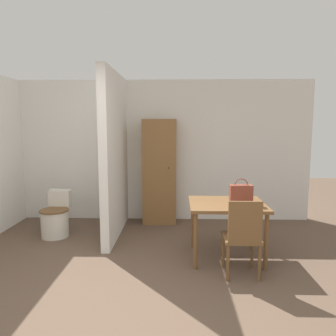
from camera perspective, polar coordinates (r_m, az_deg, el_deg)
The scene contains 8 objects.
ground_plane at distance 3.16m, azimuth -7.98°, elevation -25.46°, with size 16.00×16.00×0.00m, color brown.
wall_back at distance 5.94m, azimuth -2.91°, elevation 3.02°, with size 5.67×0.12×2.50m.
partition_wall at distance 5.12m, azimuth -9.21°, elevation 2.21°, with size 0.12×1.67×2.50m.
dining_table at distance 4.28m, azimuth 10.21°, elevation -7.10°, with size 0.95×0.82×0.73m.
wooden_chair at distance 3.82m, azimuth 12.85°, elevation -11.36°, with size 0.41×0.41×0.91m.
toilet at distance 5.43m, azimuth -18.95°, elevation -8.27°, with size 0.44×0.59×0.68m.
handbag at distance 4.17m, azimuth 12.59°, elevation -4.52°, with size 0.28×0.12×0.33m.
wooden_cabinet at distance 5.70m, azimuth -1.47°, elevation -0.63°, with size 0.58×0.39×1.81m.
Camera 1 is at (0.47, -2.61, 1.72)m, focal length 35.00 mm.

